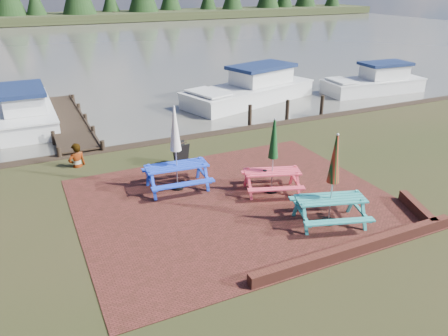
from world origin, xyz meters
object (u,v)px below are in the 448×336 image
at_px(picnic_table_blue, 176,161).
at_px(boat_near, 252,90).
at_px(picnic_table_teal, 331,194).
at_px(picnic_table_red, 272,168).
at_px(jetty, 67,120).
at_px(boat_far, 375,83).
at_px(chalkboard, 181,154).
at_px(person, 75,144).
at_px(boat_jetty, 25,111).

xyz_separation_m(picnic_table_blue, boat_near, (7.61, 9.06, -0.50)).
distance_m(picnic_table_teal, picnic_table_red, 2.32).
xyz_separation_m(jetty, boat_far, (17.55, -0.94, 0.26)).
distance_m(picnic_table_red, jetty, 11.25).
relative_size(chalkboard, person, 0.49).
bearing_deg(picnic_table_teal, picnic_table_red, 117.76).
xyz_separation_m(picnic_table_teal, boat_jetty, (-6.88, 13.79, -0.48)).
relative_size(picnic_table_teal, jetty, 0.28).
relative_size(picnic_table_red, chalkboard, 2.80).
bearing_deg(person, picnic_table_teal, 112.67).
bearing_deg(boat_far, picnic_table_red, 130.01).
xyz_separation_m(jetty, person, (-0.33, -5.50, 0.74)).
height_order(boat_jetty, boat_near, boat_near).
bearing_deg(boat_near, picnic_table_red, 138.41).
bearing_deg(picnic_table_red, jetty, 134.52).
bearing_deg(person, boat_jetty, -95.01).
relative_size(picnic_table_teal, chalkboard, 3.02).
relative_size(picnic_table_teal, person, 1.48).
bearing_deg(boat_near, chalkboard, 121.11).
xyz_separation_m(picnic_table_red, boat_far, (12.74, 9.20, -0.45)).
bearing_deg(person, boat_near, -166.03).
bearing_deg(picnic_table_blue, person, 133.86).
height_order(picnic_table_teal, chalkboard, picnic_table_teal).
bearing_deg(boat_jetty, picnic_table_blue, -68.87).
bearing_deg(picnic_table_teal, boat_near, 87.55).
height_order(chalkboard, boat_jetty, boat_jetty).
relative_size(picnic_table_red, boat_jetty, 0.34).
bearing_deg(chalkboard, boat_jetty, 104.97).
xyz_separation_m(jetty, boat_near, (9.87, 0.39, 0.32)).
distance_m(jetty, boat_jetty, 2.17).
relative_size(picnic_table_blue, chalkboard, 3.17).
xyz_separation_m(picnic_table_teal, boat_near, (4.65, 12.81, -0.46)).
xyz_separation_m(boat_jetty, boat_near, (11.53, -0.98, 0.03)).
height_order(picnic_table_red, boat_far, picnic_table_red).
height_order(picnic_table_blue, chalkboard, picnic_table_blue).
distance_m(chalkboard, person, 3.68).
height_order(boat_near, boat_far, boat_near).
xyz_separation_m(picnic_table_teal, person, (-5.55, 6.93, -0.03)).
height_order(picnic_table_blue, person, picnic_table_blue).
bearing_deg(boat_far, chalkboard, 116.72).
relative_size(jetty, boat_far, 1.45).
distance_m(chalkboard, boat_near, 10.06).
xyz_separation_m(boat_near, boat_far, (7.68, -1.33, -0.06)).
relative_size(jetty, person, 5.30).
bearing_deg(jetty, picnic_table_teal, -67.21).
distance_m(boat_jetty, boat_near, 11.57).
distance_m(boat_jetty, person, 7.00).
height_order(boat_far, person, person).
xyz_separation_m(picnic_table_blue, chalkboard, (0.75, 1.69, -0.50)).
distance_m(chalkboard, boat_far, 15.74).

